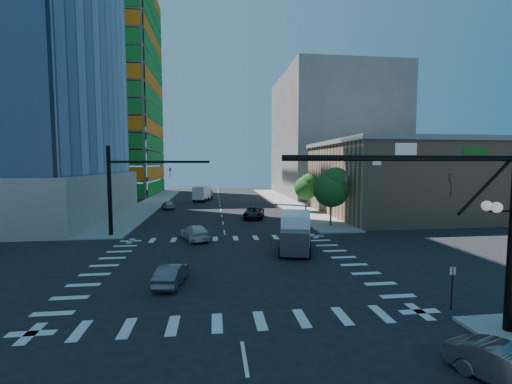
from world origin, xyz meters
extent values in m
plane|color=black|center=(0.00, 0.00, 0.00)|extent=(160.00, 160.00, 0.00)
cube|color=silver|center=(0.00, 0.00, 0.01)|extent=(20.00, 20.00, 0.01)
cube|color=gray|center=(12.50, 40.00, 0.07)|extent=(5.00, 60.00, 0.15)
cube|color=gray|center=(-12.50, 40.00, 0.07)|extent=(5.00, 60.00, 0.15)
cube|color=#167D25|center=(-14.90, 62.00, 24.50)|extent=(0.12, 24.00, 49.00)
cube|color=orange|center=(-27.50, 49.40, 24.50)|extent=(24.00, 0.12, 49.00)
cube|color=tan|center=(25.00, 22.00, 5.00)|extent=(20.00, 22.00, 10.00)
cube|color=slate|center=(25.00, 22.00, 10.30)|extent=(20.50, 22.50, 0.60)
cube|color=slate|center=(27.00, 55.00, 14.00)|extent=(24.00, 30.00, 28.00)
cylinder|color=black|center=(6.50, -11.50, 7.55)|extent=(10.00, 0.24, 0.24)
cylinder|color=black|center=(10.10, -11.50, 6.45)|extent=(2.50, 0.14, 2.50)
imported|color=black|center=(8.50, -11.50, 6.45)|extent=(0.16, 0.20, 1.00)
imported|color=black|center=(4.00, -11.50, 6.45)|extent=(0.16, 0.20, 1.00)
cube|color=white|center=(6.50, -11.50, 7.90)|extent=(0.90, 0.04, 0.50)
cube|color=#0B5312|center=(9.50, -11.50, 7.85)|extent=(1.10, 0.04, 0.28)
cylinder|color=black|center=(10.90, -11.50, 5.35)|extent=(1.20, 0.08, 0.08)
sphere|color=white|center=(10.40, -11.25, 5.55)|extent=(0.44, 0.44, 0.44)
sphere|color=white|center=(10.40, -11.75, 5.55)|extent=(0.44, 0.44, 0.44)
cylinder|color=black|center=(-11.50, 11.50, 4.65)|extent=(0.40, 0.40, 9.00)
cylinder|color=black|center=(-6.50, 11.50, 7.55)|extent=(10.00, 0.24, 0.24)
imported|color=black|center=(-5.50, 11.50, 6.45)|extent=(0.16, 0.20, 1.00)
cylinder|color=#382316|center=(12.50, 14.00, 1.29)|extent=(0.20, 0.20, 2.27)
sphere|color=#124516|center=(12.50, 14.00, 4.38)|extent=(4.16, 4.16, 4.16)
sphere|color=#2D6A23|center=(12.90, 13.70, 5.35)|extent=(3.25, 3.25, 3.25)
cylinder|color=#382316|center=(12.80, 26.00, 1.11)|extent=(0.20, 0.20, 1.92)
sphere|color=#124516|center=(12.80, 26.00, 3.72)|extent=(3.52, 3.52, 3.52)
sphere|color=#2D6A23|center=(13.20, 25.70, 4.55)|extent=(2.75, 2.75, 2.75)
cylinder|color=black|center=(10.70, -9.00, 1.10)|extent=(0.06, 0.06, 2.20)
cube|color=silver|center=(10.70, -9.00, 2.00)|extent=(0.30, 0.03, 0.40)
imported|color=black|center=(4.28, 21.17, 0.76)|extent=(3.58, 5.86, 1.52)
imported|color=silver|center=(-2.94, 8.82, 0.71)|extent=(3.50, 5.24, 1.41)
imported|color=#A1A3A8|center=(-8.50, 32.23, 0.69)|extent=(2.86, 4.39, 1.39)
imported|color=#525156|center=(-3.68, -3.51, 0.64)|extent=(1.90, 4.02, 1.27)
cube|color=white|center=(5.72, 3.40, 1.84)|extent=(3.53, 5.29, 2.52)
cube|color=#3C3D44|center=(5.72, 3.40, 1.21)|extent=(2.61, 2.27, 1.84)
cube|color=silver|center=(-3.18, 43.77, 1.78)|extent=(3.44, 5.12, 2.44)
cube|color=#3C3D44|center=(-3.18, 43.77, 1.17)|extent=(2.53, 2.21, 1.78)
camera|label=1|loc=(-1.09, -24.31, 7.32)|focal=24.00mm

